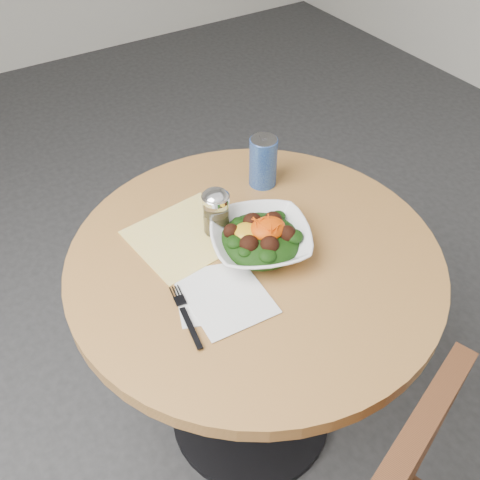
{
  "coord_description": "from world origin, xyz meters",
  "views": [
    {
      "loc": [
        -0.51,
        -0.75,
        1.65
      ],
      "look_at": [
        -0.04,
        0.01,
        0.81
      ],
      "focal_mm": 40.0,
      "sensor_mm": 36.0,
      "label": 1
    }
  ],
  "objects": [
    {
      "name": "fork",
      "position": [
        -0.23,
        -0.08,
        0.76
      ],
      "size": [
        0.05,
        0.18,
        0.0
      ],
      "color": "black",
      "rests_on": "table"
    },
    {
      "name": "paper_napkins",
      "position": [
        -0.14,
        -0.07,
        0.75
      ],
      "size": [
        0.22,
        0.23,
        0.0
      ],
      "color": "silver",
      "rests_on": "table"
    },
    {
      "name": "cloth_napkin",
      "position": [
        -0.11,
        0.14,
        0.75
      ],
      "size": [
        0.28,
        0.26,
        0.0
      ],
      "primitive_type": "cube",
      "rotation": [
        0.0,
        0.0,
        0.12
      ],
      "color": "#E4B40C",
      "rests_on": "table"
    },
    {
      "name": "beverage_can",
      "position": [
        0.17,
        0.22,
        0.82
      ],
      "size": [
        0.08,
        0.08,
        0.14
      ],
      "color": "navy",
      "rests_on": "table"
    },
    {
      "name": "ground",
      "position": [
        0.0,
        0.0,
        0.0
      ],
      "size": [
        6.0,
        6.0,
        0.0
      ],
      "primitive_type": "plane",
      "color": "#2B2B2E",
      "rests_on": "ground"
    },
    {
      "name": "salad_bowl",
      "position": [
        0.02,
        0.01,
        0.78
      ],
      "size": [
        0.31,
        0.31,
        0.09
      ],
      "color": "white",
      "rests_on": "table"
    },
    {
      "name": "table",
      "position": [
        0.0,
        0.0,
        0.55
      ],
      "size": [
        0.9,
        0.9,
        0.75
      ],
      "color": "black",
      "rests_on": "ground"
    },
    {
      "name": "spice_shaker",
      "position": [
        -0.03,
        0.12,
        0.81
      ],
      "size": [
        0.07,
        0.07,
        0.12
      ],
      "color": "silver",
      "rests_on": "table"
    }
  ]
}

